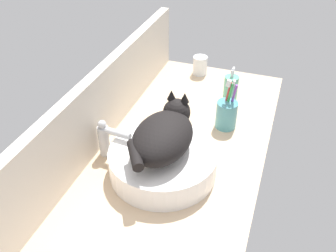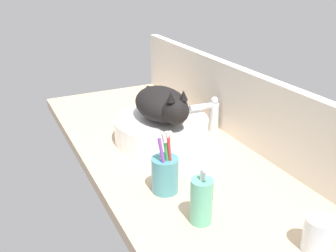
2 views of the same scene
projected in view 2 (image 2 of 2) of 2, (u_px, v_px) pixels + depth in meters
The scene contains 8 objects.
ground_plane at pixel (166, 151), 131.77cm from camera, with size 137.71×57.49×4.00cm, color #D1B28E.
backsplash_panel at pixel (232, 100), 136.74cm from camera, with size 137.71×3.60×25.73cm, color silver.
sink_basin at pixel (161, 129), 134.45cm from camera, with size 33.54×33.54×8.24cm, color white.
cat at pixel (163, 104), 129.36cm from camera, with size 32.25×17.93×14.00cm.
faucet at pixel (211, 113), 139.91cm from camera, with size 3.73×11.86×13.60cm.
soap_dispenser at pixel (201, 201), 90.69cm from camera, with size 5.59×5.59×15.21cm.
toothbrush_cup at pixel (165, 174), 103.34cm from camera, with size 7.57×7.57×18.69cm.
water_glass at pixel (317, 236), 82.60cm from camera, with size 6.46×6.46×8.38cm.
Camera 2 is at (105.20, -51.28, 59.20)cm, focal length 40.00 mm.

